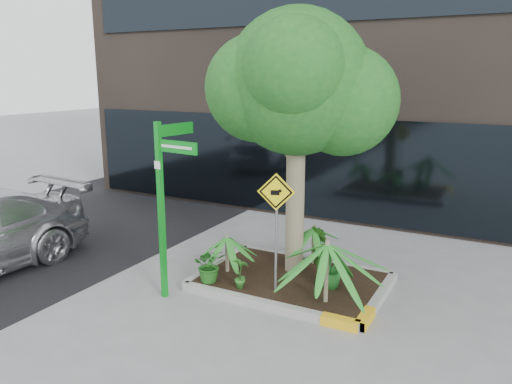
% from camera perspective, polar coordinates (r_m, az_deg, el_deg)
% --- Properties ---
extents(ground, '(80.00, 80.00, 0.00)m').
position_cam_1_polar(ground, '(9.15, 2.13, -10.99)').
color(ground, gray).
rests_on(ground, ground).
extents(asphalt_road, '(7.00, 80.00, 0.01)m').
position_cam_1_polar(asphalt_road, '(13.14, -24.41, -4.55)').
color(asphalt_road, black).
rests_on(asphalt_road, ground).
extents(planter, '(3.35, 2.36, 0.15)m').
position_cam_1_polar(planter, '(9.25, 4.20, -10.05)').
color(planter, '#9E9E99').
rests_on(planter, ground).
extents(tree, '(3.31, 2.94, 4.96)m').
position_cam_1_polar(tree, '(8.94, 4.77, 12.38)').
color(tree, gray).
rests_on(tree, ground).
extents(palm_front, '(1.19, 1.19, 1.32)m').
position_cam_1_polar(palm_front, '(8.03, 8.17, -5.90)').
color(palm_front, gray).
rests_on(palm_front, ground).
extents(palm_left, '(0.82, 0.82, 0.91)m').
position_cam_1_polar(palm_left, '(9.29, -3.34, -5.14)').
color(palm_left, gray).
rests_on(palm_left, ground).
extents(palm_back, '(0.87, 0.87, 0.96)m').
position_cam_1_polar(palm_back, '(9.72, 6.62, -4.11)').
color(palm_back, gray).
rests_on(palm_back, ground).
extents(shrub_a, '(0.80, 0.80, 0.63)m').
position_cam_1_polar(shrub_a, '(8.99, -5.30, -8.28)').
color(shrub_a, '#1D5819').
rests_on(shrub_a, planter).
extents(shrub_b, '(0.49, 0.49, 0.73)m').
position_cam_1_polar(shrub_b, '(8.79, 8.44, -8.51)').
color(shrub_b, '#1D6121').
rests_on(shrub_b, planter).
extents(shrub_c, '(0.32, 0.32, 0.58)m').
position_cam_1_polar(shrub_c, '(8.69, -1.77, -9.17)').
color(shrub_c, '#2F7724').
rests_on(shrub_c, planter).
extents(shrub_d, '(0.61, 0.61, 0.80)m').
position_cam_1_polar(shrub_d, '(9.77, 7.45, -6.00)').
color(shrub_d, '#275C1A').
rests_on(shrub_d, planter).
extents(street_sign_post, '(0.89, 0.94, 3.03)m').
position_cam_1_polar(street_sign_post, '(8.39, -10.31, 0.07)').
color(street_sign_post, '#0D901E').
rests_on(street_sign_post, ground).
extents(cattle_sign, '(0.61, 0.20, 2.05)m').
position_cam_1_polar(cattle_sign, '(8.26, 2.31, -2.34)').
color(cattle_sign, slate).
rests_on(cattle_sign, ground).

